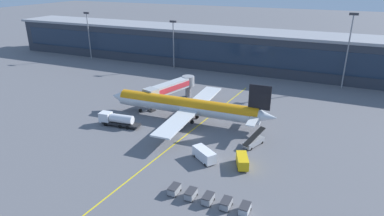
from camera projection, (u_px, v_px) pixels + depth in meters
ground_plane at (190, 137)px, 79.93m from camera, size 700.00×700.00×0.00m
apron_lead_in_line at (189, 133)px, 82.06m from camera, size 7.02×79.74×0.01m
terminal_building at (236, 49)px, 137.60m from camera, size 217.90×19.69×15.40m
main_airliner at (187, 106)px, 87.87m from camera, size 46.59×36.95×11.94m
jet_bridge at (172, 87)px, 99.61m from camera, size 8.53×19.37×6.66m
fuel_tanker at (117, 119)px, 85.28m from camera, size 11.00×3.60×3.25m
crew_van at (242, 160)px, 67.24m from camera, size 3.84×5.42×2.30m
belt_loader at (254, 142)px, 75.53m from camera, size 3.92×6.92×3.49m
lavatory_truck at (204, 154)px, 69.42m from camera, size 6.08×5.18×2.50m
baggage_cart_0 at (174, 189)px, 59.01m from camera, size 1.63×2.66×1.48m
baggage_cart_1 at (191, 194)px, 57.79m from camera, size 1.63×2.66×1.48m
baggage_cart_2 at (208, 199)px, 56.57m from camera, size 1.63×2.66×1.48m
baggage_cart_3 at (226, 204)px, 55.35m from camera, size 1.63×2.66×1.48m
baggage_cart_4 at (245, 209)px, 54.13m from camera, size 1.63×2.66×1.48m
apron_light_mast_0 at (173, 40)px, 134.49m from camera, size 2.80×0.50×19.36m
apron_light_mast_1 at (349, 46)px, 109.25m from camera, size 2.80×0.50×24.94m
apron_light_mast_2 at (88, 32)px, 150.32m from camera, size 2.80×0.50×20.87m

